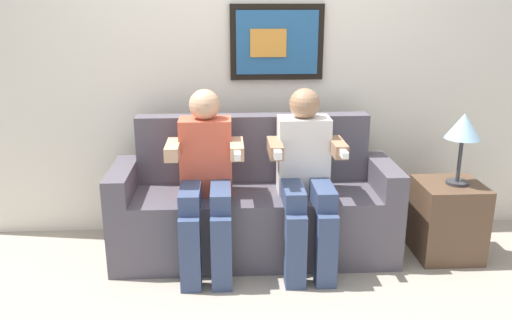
{
  "coord_description": "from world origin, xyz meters",
  "views": [
    {
      "loc": [
        -0.17,
        -2.88,
        1.63
      ],
      "look_at": [
        0.0,
        0.15,
        0.7
      ],
      "focal_mm": 37.0,
      "sensor_mm": 36.0,
      "label": 1
    }
  ],
  "objects_px": {
    "person_on_left": "(206,175)",
    "side_table_right": "(447,219)",
    "person_on_right": "(306,173)",
    "table_lamp": "(463,129)",
    "couch": "(254,209)"
  },
  "relations": [
    {
      "from": "person_on_right",
      "to": "side_table_right",
      "type": "height_order",
      "value": "person_on_right"
    },
    {
      "from": "person_on_right",
      "to": "table_lamp",
      "type": "height_order",
      "value": "person_on_right"
    },
    {
      "from": "person_on_left",
      "to": "side_table_right",
      "type": "xyz_separation_m",
      "value": [
        1.56,
        0.06,
        -0.36
      ]
    },
    {
      "from": "person_on_left",
      "to": "table_lamp",
      "type": "relative_size",
      "value": 2.41
    },
    {
      "from": "person_on_left",
      "to": "table_lamp",
      "type": "height_order",
      "value": "person_on_left"
    },
    {
      "from": "person_on_left",
      "to": "side_table_right",
      "type": "relative_size",
      "value": 2.22
    },
    {
      "from": "person_on_right",
      "to": "side_table_right",
      "type": "distance_m",
      "value": 1.02
    },
    {
      "from": "couch",
      "to": "side_table_right",
      "type": "bearing_deg",
      "value": -4.8
    },
    {
      "from": "table_lamp",
      "to": "person_on_left",
      "type": "bearing_deg",
      "value": -178.27
    },
    {
      "from": "person_on_right",
      "to": "person_on_left",
      "type": "bearing_deg",
      "value": 179.96
    },
    {
      "from": "couch",
      "to": "person_on_right",
      "type": "bearing_deg",
      "value": -28.68
    },
    {
      "from": "table_lamp",
      "to": "person_on_right",
      "type": "bearing_deg",
      "value": -177.17
    },
    {
      "from": "couch",
      "to": "person_on_right",
      "type": "xyz_separation_m",
      "value": [
        0.31,
        -0.17,
        0.29
      ]
    },
    {
      "from": "couch",
      "to": "table_lamp",
      "type": "xyz_separation_m",
      "value": [
        1.29,
        -0.12,
        0.55
      ]
    },
    {
      "from": "side_table_right",
      "to": "table_lamp",
      "type": "distance_m",
      "value": 0.61
    }
  ]
}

